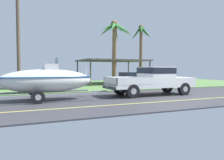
{
  "coord_description": "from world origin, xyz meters",
  "views": [
    {
      "loc": [
        -8.72,
        -11.34,
        1.69
      ],
      "look_at": [
        -3.37,
        1.31,
        1.0
      ],
      "focal_mm": 35.91,
      "sensor_mm": 36.0,
      "label": 1
    }
  ],
  "objects_px": {
    "pickup_truck_towing": "(155,79)",
    "carport_awning": "(112,61)",
    "parked_sedan_far": "(137,80)",
    "parked_sedan_near": "(33,81)",
    "palm_tree_near_left": "(115,37)",
    "palm_tree_near_right": "(141,40)",
    "boat_on_trailer": "(46,81)",
    "utility_pole": "(18,31)"
  },
  "relations": [
    {
      "from": "pickup_truck_towing",
      "to": "carport_awning",
      "type": "xyz_separation_m",
      "value": [
        1.44,
        10.53,
        1.53
      ]
    },
    {
      "from": "parked_sedan_far",
      "to": "parked_sedan_near",
      "type": "bearing_deg",
      "value": 166.59
    },
    {
      "from": "parked_sedan_near",
      "to": "palm_tree_near_left",
      "type": "relative_size",
      "value": 0.67
    },
    {
      "from": "parked_sedan_far",
      "to": "palm_tree_near_left",
      "type": "bearing_deg",
      "value": 120.55
    },
    {
      "from": "parked_sedan_far",
      "to": "palm_tree_near_right",
      "type": "relative_size",
      "value": 0.68
    },
    {
      "from": "palm_tree_near_right",
      "to": "boat_on_trailer",
      "type": "bearing_deg",
      "value": -138.28
    },
    {
      "from": "boat_on_trailer",
      "to": "palm_tree_near_left",
      "type": "xyz_separation_m",
      "value": [
        7.5,
        8.04,
        3.76
      ]
    },
    {
      "from": "pickup_truck_towing",
      "to": "palm_tree_near_left",
      "type": "distance_m",
      "value": 8.92
    },
    {
      "from": "boat_on_trailer",
      "to": "pickup_truck_towing",
      "type": "bearing_deg",
      "value": 0.0
    },
    {
      "from": "palm_tree_near_right",
      "to": "utility_pole",
      "type": "relative_size",
      "value": 0.85
    },
    {
      "from": "palm_tree_near_right",
      "to": "utility_pole",
      "type": "bearing_deg",
      "value": -152.75
    },
    {
      "from": "palm_tree_near_left",
      "to": "utility_pole",
      "type": "xyz_separation_m",
      "value": [
        -8.78,
        -4.14,
        -0.64
      ]
    },
    {
      "from": "boat_on_trailer",
      "to": "utility_pole",
      "type": "height_order",
      "value": "utility_pole"
    },
    {
      "from": "pickup_truck_towing",
      "to": "parked_sedan_far",
      "type": "bearing_deg",
      "value": 71.61
    },
    {
      "from": "boat_on_trailer",
      "to": "carport_awning",
      "type": "bearing_deg",
      "value": 51.82
    },
    {
      "from": "palm_tree_near_left",
      "to": "utility_pole",
      "type": "bearing_deg",
      "value": -154.74
    },
    {
      "from": "boat_on_trailer",
      "to": "parked_sedan_near",
      "type": "relative_size",
      "value": 1.42
    },
    {
      "from": "parked_sedan_near",
      "to": "carport_awning",
      "type": "height_order",
      "value": "carport_awning"
    },
    {
      "from": "parked_sedan_near",
      "to": "parked_sedan_far",
      "type": "height_order",
      "value": "same"
    },
    {
      "from": "boat_on_trailer",
      "to": "parked_sedan_far",
      "type": "bearing_deg",
      "value": 33.67
    },
    {
      "from": "utility_pole",
      "to": "boat_on_trailer",
      "type": "bearing_deg",
      "value": -71.83
    },
    {
      "from": "palm_tree_near_left",
      "to": "palm_tree_near_right",
      "type": "height_order",
      "value": "palm_tree_near_right"
    },
    {
      "from": "carport_awning",
      "to": "palm_tree_near_right",
      "type": "bearing_deg",
      "value": 3.73
    },
    {
      "from": "parked_sedan_far",
      "to": "palm_tree_near_left",
      "type": "distance_m",
      "value": 4.86
    },
    {
      "from": "parked_sedan_far",
      "to": "carport_awning",
      "type": "bearing_deg",
      "value": 96.17
    },
    {
      "from": "boat_on_trailer",
      "to": "palm_tree_near_left",
      "type": "distance_m",
      "value": 11.62
    },
    {
      "from": "pickup_truck_towing",
      "to": "palm_tree_near_right",
      "type": "height_order",
      "value": "palm_tree_near_right"
    },
    {
      "from": "pickup_truck_towing",
      "to": "carport_awning",
      "type": "height_order",
      "value": "carport_awning"
    },
    {
      "from": "boat_on_trailer",
      "to": "carport_awning",
      "type": "distance_m",
      "value": 13.48
    },
    {
      "from": "palm_tree_near_left",
      "to": "pickup_truck_towing",
      "type": "bearing_deg",
      "value": -94.69
    },
    {
      "from": "pickup_truck_towing",
      "to": "parked_sedan_near",
      "type": "xyz_separation_m",
      "value": [
        -6.98,
        7.98,
        -0.34
      ]
    },
    {
      "from": "pickup_truck_towing",
      "to": "utility_pole",
      "type": "xyz_separation_m",
      "value": [
        -8.12,
        3.89,
        3.17
      ]
    },
    {
      "from": "palm_tree_near_left",
      "to": "parked_sedan_far",
      "type": "bearing_deg",
      "value": -59.45
    },
    {
      "from": "parked_sedan_near",
      "to": "utility_pole",
      "type": "height_order",
      "value": "utility_pole"
    },
    {
      "from": "boat_on_trailer",
      "to": "carport_awning",
      "type": "xyz_separation_m",
      "value": [
        8.28,
        10.53,
        1.48
      ]
    },
    {
      "from": "carport_awning",
      "to": "utility_pole",
      "type": "relative_size",
      "value": 0.88
    },
    {
      "from": "parked_sedan_near",
      "to": "palm_tree_near_left",
      "type": "bearing_deg",
      "value": 0.39
    },
    {
      "from": "pickup_truck_towing",
      "to": "palm_tree_near_left",
      "type": "bearing_deg",
      "value": 85.31
    },
    {
      "from": "pickup_truck_towing",
      "to": "utility_pole",
      "type": "bearing_deg",
      "value": 154.38
    },
    {
      "from": "parked_sedan_far",
      "to": "boat_on_trailer",
      "type": "bearing_deg",
      "value": -146.33
    },
    {
      "from": "palm_tree_near_right",
      "to": "utility_pole",
      "type": "distance_m",
      "value": 15.06
    },
    {
      "from": "parked_sedan_near",
      "to": "carport_awning",
      "type": "xyz_separation_m",
      "value": [
        8.42,
        2.55,
        1.87
      ]
    }
  ]
}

